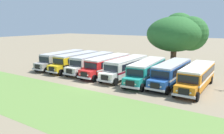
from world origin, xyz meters
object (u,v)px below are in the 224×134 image
object	(u,v)px
parked_bus_slot_1	(76,60)
parked_bus_slot_2	(92,62)
parked_bus_slot_5	(147,70)
broad_shade_tree	(177,33)
parked_bus_slot_4	(126,67)
parked_bus_slot_7	(197,76)
parked_bus_slot_6	(171,72)
parked_bus_slot_0	(62,59)
parked_bus_slot_3	(108,64)

from	to	relation	value
parked_bus_slot_1	parked_bus_slot_2	world-z (taller)	same
parked_bus_slot_5	broad_shade_tree	world-z (taller)	broad_shade_tree
parked_bus_slot_2	parked_bus_slot_4	world-z (taller)	same
parked_bus_slot_5	broad_shade_tree	xyz separation A→B (m)	(-0.16, 13.55, 4.59)
parked_bus_slot_7	parked_bus_slot_2	bearing A→B (deg)	-92.16
parked_bus_slot_1	broad_shade_tree	world-z (taller)	broad_shade_tree
parked_bus_slot_6	parked_bus_slot_2	bearing A→B (deg)	-91.02
parked_bus_slot_0	parked_bus_slot_3	size ratio (longest dim) A/B	1.00
parked_bus_slot_1	parked_bus_slot_2	size ratio (longest dim) A/B	1.00
parked_bus_slot_1	parked_bus_slot_3	distance (m)	6.68
parked_bus_slot_5	parked_bus_slot_4	bearing A→B (deg)	-105.06
parked_bus_slot_4	broad_shade_tree	distance (m)	14.12
parked_bus_slot_7	broad_shade_tree	world-z (taller)	broad_shade_tree
parked_bus_slot_4	parked_bus_slot_7	distance (m)	10.20
parked_bus_slot_3	broad_shade_tree	bearing A→B (deg)	152.94
parked_bus_slot_1	parked_bus_slot_0	bearing A→B (deg)	-90.54
parked_bus_slot_5	parked_bus_slot_7	distance (m)	6.60
parked_bus_slot_2	parked_bus_slot_7	distance (m)	16.91
parked_bus_slot_6	broad_shade_tree	bearing A→B (deg)	-165.24
parked_bus_slot_4	broad_shade_tree	bearing A→B (deg)	164.98
parked_bus_slot_0	broad_shade_tree	world-z (taller)	broad_shade_tree
parked_bus_slot_2	parked_bus_slot_6	size ratio (longest dim) A/B	1.00
parked_bus_slot_1	parked_bus_slot_5	size ratio (longest dim) A/B	0.99
parked_bus_slot_4	parked_bus_slot_7	world-z (taller)	same
parked_bus_slot_1	parked_bus_slot_2	distance (m)	3.31
broad_shade_tree	parked_bus_slot_2	bearing A→B (deg)	-128.78
parked_bus_slot_1	parked_bus_slot_7	size ratio (longest dim) A/B	1.00
parked_bus_slot_2	parked_bus_slot_5	xyz separation A→B (m)	(10.31, -0.92, 0.00)
parked_bus_slot_4	parked_bus_slot_6	xyz separation A→B (m)	(6.87, 0.06, 0.00)
parked_bus_slot_4	parked_bus_slot_7	bearing A→B (deg)	87.89
parked_bus_slot_0	parked_bus_slot_5	size ratio (longest dim) A/B	0.99
parked_bus_slot_1	broad_shade_tree	xyz separation A→B (m)	(13.45, 12.92, 4.59)
parked_bus_slot_6	parked_bus_slot_7	xyz separation A→B (m)	(3.32, -0.42, 0.00)
parked_bus_slot_4	parked_bus_slot_2	bearing A→B (deg)	-92.33
parked_bus_slot_0	parked_bus_slot_7	bearing A→B (deg)	87.30
parked_bus_slot_0	parked_bus_slot_5	distance (m)	17.05
parked_bus_slot_7	broad_shade_tree	distance (m)	15.57
parked_bus_slot_1	parked_bus_slot_6	size ratio (longest dim) A/B	1.00
parked_bus_slot_0	parked_bus_slot_5	xyz separation A→B (m)	(17.03, -0.62, 0.00)
parked_bus_slot_3	parked_bus_slot_2	bearing A→B (deg)	-95.55
parked_bus_slot_4	broad_shade_tree	size ratio (longest dim) A/B	0.99
parked_bus_slot_0	parked_bus_slot_1	xyz separation A→B (m)	(3.43, 0.01, 0.00)
parked_bus_slot_6	parked_bus_slot_4	bearing A→B (deg)	-89.65
parked_bus_slot_3	parked_bus_slot_5	distance (m)	6.95
parked_bus_slot_0	parked_bus_slot_1	world-z (taller)	same
parked_bus_slot_3	parked_bus_slot_4	size ratio (longest dim) A/B	1.00
parked_bus_slot_6	parked_bus_slot_7	distance (m)	3.35
broad_shade_tree	parked_bus_slot_7	bearing A→B (deg)	-63.04
parked_bus_slot_0	parked_bus_slot_3	bearing A→B (deg)	87.78
parked_bus_slot_1	parked_bus_slot_6	xyz separation A→B (m)	(16.87, 0.08, 0.00)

